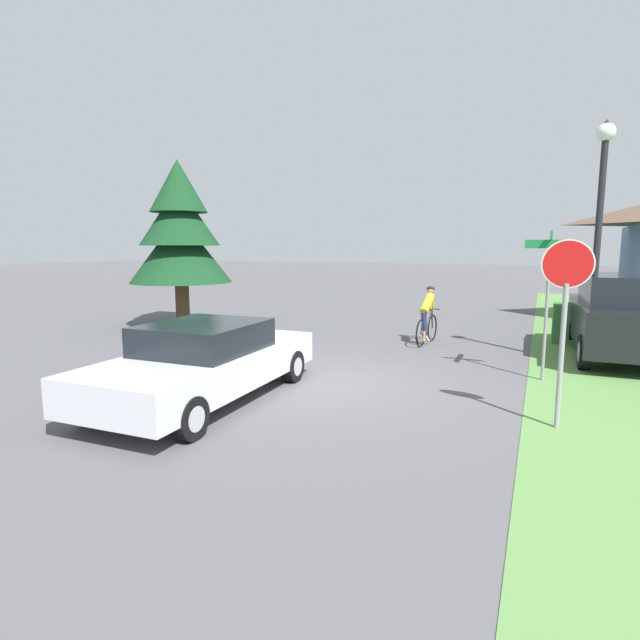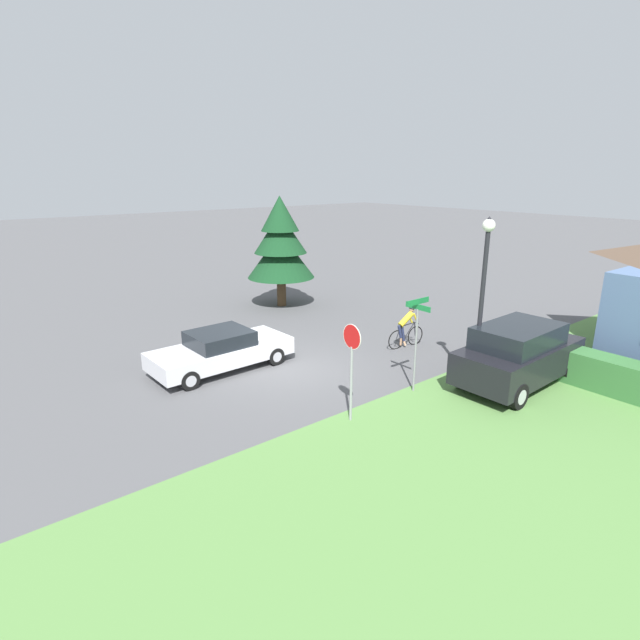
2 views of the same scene
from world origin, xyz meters
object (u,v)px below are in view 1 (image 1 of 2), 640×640
at_px(cyclist, 427,317).
at_px(parked_suv_right, 624,316).
at_px(street_lamp, 600,208).
at_px(street_name_sign, 549,279).
at_px(sedan_left_lane, 206,361).
at_px(conifer_tall_near, 180,231).
at_px(stop_sign, 565,298).

xyz_separation_m(cyclist, parked_suv_right, (4.51, 0.01, 0.26)).
bearing_deg(street_lamp, street_name_sign, -117.37).
bearing_deg(parked_suv_right, sedan_left_lane, 131.98).
distance_m(parked_suv_right, street_lamp, 2.72).
bearing_deg(parked_suv_right, street_lamp, 143.37).
bearing_deg(parked_suv_right, conifer_tall_near, 89.40).
bearing_deg(sedan_left_lane, parked_suv_right, -48.11).
bearing_deg(conifer_tall_near, sedan_left_lane, -48.29).
height_order(parked_suv_right, street_name_sign, street_name_sign).
relative_size(sedan_left_lane, stop_sign, 1.77).
height_order(sedan_left_lane, street_lamp, street_lamp).
height_order(sedan_left_lane, conifer_tall_near, conifer_tall_near).
height_order(stop_sign, conifer_tall_near, conifer_tall_near).
bearing_deg(sedan_left_lane, street_name_sign, -56.38).
relative_size(stop_sign, street_lamp, 0.52).
height_order(cyclist, street_name_sign, street_name_sign).
height_order(parked_suv_right, street_lamp, street_lamp).
xyz_separation_m(cyclist, stop_sign, (3.04, -5.55, 1.14)).
xyz_separation_m(parked_suv_right, conifer_tall_near, (-12.50, -0.16, 2.09)).
bearing_deg(street_name_sign, parked_suv_right, 59.49).
bearing_deg(parked_suv_right, street_name_sign, 148.15).
relative_size(parked_suv_right, conifer_tall_near, 0.86).
height_order(parked_suv_right, stop_sign, stop_sign).
distance_m(sedan_left_lane, cyclist, 6.88).
relative_size(cyclist, parked_suv_right, 0.37).
distance_m(cyclist, stop_sign, 6.43).
height_order(sedan_left_lane, stop_sign, stop_sign).
relative_size(cyclist, street_name_sign, 0.59).
xyz_separation_m(street_name_sign, conifer_tall_near, (-10.83, 2.67, 1.11)).
bearing_deg(street_name_sign, sedan_left_lane, -144.96).
distance_m(cyclist, street_lamp, 4.72).
xyz_separation_m(parked_suv_right, stop_sign, (-1.47, -5.56, 0.87)).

